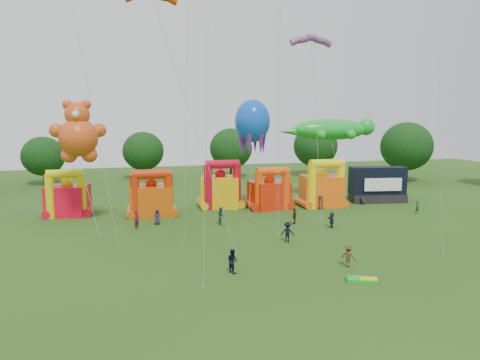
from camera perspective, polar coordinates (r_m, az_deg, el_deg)
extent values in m
plane|color=#234914|center=(28.78, 8.81, -15.26)|extent=(160.00, 160.00, 0.00)
cylinder|color=#352314|center=(84.59, 21.16, 1.13)|extent=(0.44, 0.44, 3.72)
ellipsoid|color=#113510|center=(84.20, 21.32, 4.20)|extent=(9.30, 9.30, 8.89)
cylinder|color=#352314|center=(87.42, 9.95, 1.70)|extent=(0.44, 0.44, 3.51)
ellipsoid|color=#113510|center=(87.05, 10.02, 4.51)|extent=(8.77, 8.78, 8.39)
cylinder|color=#352314|center=(83.82, -1.21, 1.48)|extent=(0.44, 0.44, 3.30)
ellipsoid|color=#113510|center=(83.45, -1.22, 4.23)|extent=(8.25, 8.25, 7.88)
cylinder|color=#352314|center=(83.71, -12.70, 1.20)|extent=(0.44, 0.44, 3.09)
ellipsoid|color=#113510|center=(83.35, -12.78, 3.78)|extent=(7.73, 7.72, 7.38)
cylinder|color=#352314|center=(82.15, -24.62, 0.45)|extent=(0.44, 0.44, 2.88)
ellipsoid|color=#113510|center=(81.80, -24.76, 2.90)|extent=(7.20, 7.20, 6.88)
cube|color=red|center=(54.71, -21.96, -2.54)|extent=(5.16, 4.51, 3.60)
cylinder|color=yellow|center=(53.60, -24.02, -2.03)|extent=(0.98, 0.98, 5.14)
cylinder|color=yellow|center=(53.11, -20.34, -1.92)|extent=(0.98, 0.98, 5.14)
cylinder|color=yellow|center=(52.96, -22.34, 0.77)|extent=(3.95, 1.02, 1.02)
sphere|color=yellow|center=(54.38, -22.08, -0.36)|extent=(1.40, 1.40, 1.40)
cube|color=#CF4F0B|center=(52.06, -11.71, -2.65)|extent=(5.10, 4.18, 3.56)
cylinder|color=red|center=(50.49, -13.83, -2.17)|extent=(1.08, 1.08, 5.09)
cylinder|color=red|center=(50.64, -9.50, -2.02)|extent=(1.08, 1.08, 5.09)
cylinder|color=red|center=(50.15, -11.74, 0.77)|extent=(4.36, 1.13, 1.13)
sphere|color=red|center=(51.72, -11.77, -0.39)|extent=(1.40, 1.40, 1.40)
cube|color=#E2B10B|center=(55.60, -2.62, -1.57)|extent=(5.58, 4.89, 4.01)
cylinder|color=red|center=(53.78, -4.28, -0.99)|extent=(1.05, 1.05, 5.73)
cylinder|color=red|center=(54.53, -0.42, -0.84)|extent=(1.05, 1.05, 5.73)
cylinder|color=red|center=(53.75, -2.35, 2.10)|extent=(4.25, 1.10, 1.10)
sphere|color=red|center=(55.26, -2.64, 0.79)|extent=(1.40, 1.40, 1.40)
cube|color=red|center=(54.92, 3.91, -1.99)|extent=(5.27, 4.58, 3.46)
cylinder|color=#FF4A0D|center=(53.02, 2.52, -1.54)|extent=(1.01, 1.01, 4.95)
cylinder|color=#FF4A0D|center=(54.14, 6.15, -1.37)|extent=(1.01, 1.01, 4.95)
cylinder|color=#FF4A0D|center=(53.20, 4.38, 1.17)|extent=(4.08, 1.06, 1.06)
sphere|color=#FF4A0D|center=(54.60, 3.93, 0.11)|extent=(1.40, 1.40, 1.40)
cube|color=#FF600D|center=(57.40, 10.76, -1.40)|extent=(5.61, 4.74, 4.01)
cylinder|color=yellow|center=(55.11, 9.56, -0.86)|extent=(1.13, 1.13, 5.73)
cylinder|color=yellow|center=(56.83, 13.24, -0.69)|extent=(1.13, 1.13, 5.73)
cylinder|color=yellow|center=(55.58, 11.51, 2.14)|extent=(4.55, 1.18, 1.18)
sphere|color=yellow|center=(57.07, 10.83, 0.88)|extent=(1.40, 1.40, 1.40)
cube|color=black|center=(62.24, 17.83, -2.27)|extent=(7.84, 4.03, 1.10)
cube|color=black|center=(62.03, 17.83, -0.04)|extent=(7.77, 3.67, 3.73)
cube|color=white|center=(60.87, 18.54, -0.58)|extent=(5.09, 0.95, 1.76)
cylinder|color=black|center=(59.79, 15.96, -2.76)|extent=(0.30, 0.90, 0.90)
cylinder|color=black|center=(62.98, 20.68, -2.43)|extent=(0.30, 0.90, 0.90)
sphere|color=#D24C17|center=(47.84, -20.75, 5.33)|extent=(4.02, 4.02, 4.02)
sphere|color=#D24C17|center=(47.80, -20.89, 8.17)|extent=(2.56, 2.56, 2.56)
sphere|color=#D24C17|center=(47.94, -22.05, 9.32)|extent=(1.01, 1.01, 1.01)
sphere|color=#D24C17|center=(47.73, -19.85, 9.43)|extent=(1.01, 1.01, 1.01)
sphere|color=#D24C17|center=(48.10, -23.29, 6.08)|extent=(1.46, 1.46, 1.46)
sphere|color=#D24C17|center=(47.63, -18.26, 6.32)|extent=(1.46, 1.46, 1.46)
sphere|color=#D24C17|center=(48.07, -21.83, 3.10)|extent=(1.65, 1.65, 1.65)
sphere|color=#D24C17|center=(47.85, -19.44, 3.20)|extent=(1.65, 1.65, 1.65)
sphere|color=white|center=(46.58, -21.06, 8.18)|extent=(0.73, 0.73, 0.73)
ellipsoid|color=green|center=(62.94, 12.00, 6.60)|extent=(11.54, 3.61, 3.07)
sphere|color=green|center=(65.61, 16.46, 6.80)|extent=(2.48, 2.48, 2.48)
cone|color=green|center=(60.60, 6.98, 6.46)|extent=(4.51, 1.80, 1.80)
sphere|color=green|center=(65.58, 13.06, 6.04)|extent=(1.35, 1.35, 1.35)
sphere|color=green|center=(62.40, 14.58, 5.89)|extent=(1.35, 1.35, 1.35)
sphere|color=green|center=(63.65, 9.43, 6.08)|extent=(1.35, 1.35, 1.35)
sphere|color=green|center=(60.37, 10.81, 5.94)|extent=(1.35, 1.35, 1.35)
ellipsoid|color=blue|center=(54.08, 1.67, 7.88)|extent=(4.46, 4.46, 5.35)
cone|color=#591E8C|center=(54.56, 3.13, 5.29)|extent=(1.00, 1.00, 3.57)
cone|color=#591E8C|center=(55.55, 2.03, 5.35)|extent=(1.00, 1.00, 3.57)
cone|color=#591E8C|center=(55.16, 0.57, 5.34)|extent=(1.00, 1.00, 3.57)
cone|color=#591E8C|center=(53.77, 0.17, 5.26)|extent=(1.00, 1.00, 3.57)
cone|color=#591E8C|center=(52.74, 1.27, 5.21)|extent=(1.00, 1.00, 3.57)
cone|color=#591E8C|center=(53.15, 2.78, 5.22)|extent=(1.00, 1.00, 3.57)
cube|color=green|center=(32.16, 15.86, -12.68)|extent=(2.23, 1.71, 0.24)
cube|color=yellow|center=(32.07, 16.77, -12.51)|extent=(1.34, 1.02, 0.10)
imported|color=#232239|center=(47.40, -10.98, -4.86)|extent=(0.95, 0.77, 1.68)
imported|color=#501621|center=(46.00, -13.61, -5.16)|extent=(0.74, 0.85, 1.96)
imported|color=#1D4933|center=(46.62, -2.51, -4.78)|extent=(0.73, 0.93, 1.92)
imported|color=black|center=(40.18, 6.35, -6.94)|extent=(1.42, 1.11, 1.92)
imported|color=#3A2817|center=(47.09, 7.27, -4.80)|extent=(0.99, 1.08, 1.77)
imported|color=#23283B|center=(46.21, 12.10, -5.22)|extent=(0.63, 1.60, 1.69)
imported|color=#4C1E15|center=(55.37, 10.68, -2.92)|extent=(1.03, 1.00, 1.78)
imported|color=#1B4428|center=(56.25, 22.56, -3.35)|extent=(0.65, 0.51, 1.56)
imported|color=black|center=(32.40, -1.02, -10.73)|extent=(1.00, 1.09, 1.80)
imported|color=#45331B|center=(34.60, 14.25, -9.80)|extent=(1.25, 1.26, 1.75)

